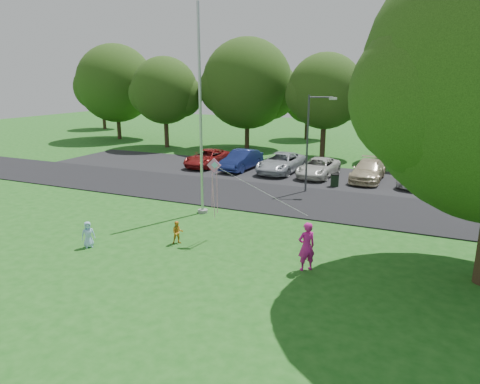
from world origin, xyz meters
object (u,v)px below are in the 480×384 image
at_px(woman, 306,246).
at_px(kite, 215,176).
at_px(flagpole, 201,131).
at_px(child_yellow, 178,232).
at_px(trash_can, 335,181).
at_px(child_blue, 88,234).
at_px(street_lamp, 312,135).

bearing_deg(woman, kite, -59.13).
distance_m(woman, kite, 4.81).
bearing_deg(flagpole, child_yellow, -75.17).
xyz_separation_m(trash_can, woman, (1.56, -12.46, 0.47)).
relative_size(woman, child_blue, 1.66).
xyz_separation_m(woman, kite, (-4.23, 1.32, 1.87)).
bearing_deg(flagpole, kite, -52.91).
xyz_separation_m(trash_can, child_blue, (-7.04, -13.92, 0.11)).
relative_size(child_yellow, kite, 0.21).
bearing_deg(child_yellow, trash_can, 33.19).
height_order(trash_can, woman, woman).
bearing_deg(trash_can, woman, -82.86).
xyz_separation_m(child_blue, kite, (4.36, 2.78, 2.22)).
height_order(flagpole, woman, flagpole).
xyz_separation_m(trash_can, child_yellow, (-3.95, -12.13, 0.06)).
height_order(flagpole, child_yellow, flagpole).
distance_m(trash_can, kite, 11.69).
bearing_deg(trash_can, kite, -103.51).
relative_size(flagpole, child_blue, 9.27).
height_order(flagpole, child_blue, flagpole).
relative_size(flagpole, woman, 5.60).
distance_m(street_lamp, kite, 9.45).
relative_size(trash_can, child_yellow, 0.87).
bearing_deg(child_yellow, child_blue, 171.28).
height_order(trash_can, child_blue, child_blue).
bearing_deg(trash_can, flagpole, -122.24).
distance_m(flagpole, street_lamp, 7.33).
height_order(street_lamp, kite, street_lamp).
xyz_separation_m(flagpole, child_blue, (-1.99, -5.92, -3.63)).
bearing_deg(street_lamp, flagpole, -139.73).
relative_size(flagpole, street_lamp, 1.74).
bearing_deg(child_blue, woman, -41.44).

